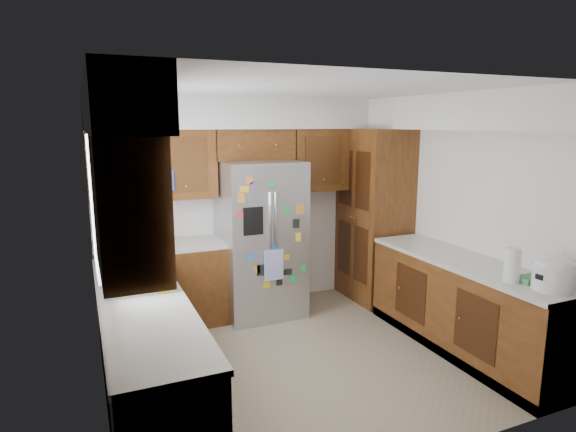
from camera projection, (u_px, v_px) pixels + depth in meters
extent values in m
plane|color=gray|center=(305.00, 357.00, 4.63)|extent=(3.60, 3.60, 0.00)
cube|color=white|center=(249.00, 204.00, 5.84)|extent=(3.60, 0.04, 2.50)
cube|color=white|center=(95.00, 251.00, 3.70)|extent=(0.04, 3.20, 2.50)
cube|color=white|center=(459.00, 216.00, 5.10)|extent=(0.04, 3.20, 2.50)
cube|color=white|center=(418.00, 282.00, 2.96)|extent=(3.60, 0.04, 2.50)
cube|color=white|center=(307.00, 88.00, 4.16)|extent=(3.60, 3.20, 0.02)
cube|color=silver|center=(253.00, 113.00, 5.47)|extent=(3.60, 0.38, 0.35)
cube|color=silver|center=(111.00, 108.00, 3.57)|extent=(0.38, 3.20, 0.35)
cube|color=silver|center=(451.00, 112.00, 4.83)|extent=(0.38, 3.20, 0.35)
cube|color=#44270D|center=(153.00, 165.00, 5.15)|extent=(1.33, 0.34, 0.75)
cube|color=#44270D|center=(339.00, 159.00, 6.03)|extent=(1.33, 0.34, 0.75)
cube|color=#44270D|center=(128.00, 204.00, 2.63)|extent=(0.34, 0.85, 0.75)
cube|color=white|center=(93.00, 204.00, 3.73)|extent=(0.02, 0.90, 1.05)
cube|color=white|center=(98.00, 203.00, 3.74)|extent=(0.01, 1.02, 1.15)
cube|color=#1C41A7|center=(166.00, 180.00, 5.04)|extent=(0.16, 0.02, 0.22)
cube|color=#BEB191|center=(130.00, 162.00, 4.87)|extent=(0.16, 0.02, 0.20)
cube|color=#44270D|center=(146.00, 358.00, 3.69)|extent=(0.60, 2.60, 0.88)
cube|color=#44270D|center=(189.00, 284.00, 5.40)|extent=(0.75, 0.60, 0.88)
cube|color=beige|center=(142.00, 301.00, 3.61)|extent=(0.63, 2.60, 0.04)
cube|color=beige|center=(188.00, 244.00, 5.31)|extent=(0.75, 0.60, 0.04)
cube|color=black|center=(149.00, 404.00, 3.77)|extent=(0.60, 2.60, 0.10)
cube|color=silver|center=(213.00, 404.00, 3.04)|extent=(0.01, 0.58, 0.80)
cube|color=#44270D|center=(464.00, 307.00, 4.71)|extent=(0.60, 2.25, 0.88)
cube|color=beige|center=(468.00, 262.00, 4.62)|extent=(0.63, 2.25, 0.04)
cube|color=black|center=(462.00, 344.00, 4.78)|extent=(0.60, 2.25, 0.10)
cube|color=#44270D|center=(374.00, 215.00, 6.05)|extent=(0.60, 0.90, 2.15)
cube|color=#A4A4A9|center=(261.00, 239.00, 5.55)|extent=(0.90, 0.75, 1.80)
cylinder|color=silver|center=(270.00, 234.00, 5.16)|extent=(0.02, 0.02, 0.90)
cylinder|color=silver|center=(276.00, 233.00, 5.18)|extent=(0.02, 0.02, 0.90)
cube|color=black|center=(253.00, 221.00, 5.07)|extent=(0.22, 0.01, 0.30)
cube|color=white|center=(274.00, 265.00, 5.22)|extent=(0.22, 0.01, 0.34)
cube|color=yellow|center=(244.00, 189.00, 4.96)|extent=(0.10, 0.00, 0.07)
cube|color=green|center=(287.00, 210.00, 5.20)|extent=(0.06, 0.00, 0.10)
cube|color=green|center=(303.00, 269.00, 5.41)|extent=(0.06, 0.00, 0.09)
cube|color=green|center=(272.00, 185.00, 5.08)|extent=(0.06, 0.00, 0.08)
cube|color=black|center=(278.00, 274.00, 5.29)|extent=(0.09, 0.00, 0.05)
cube|color=yellow|center=(267.00, 285.00, 5.26)|extent=(0.08, 0.00, 0.08)
cube|color=red|center=(239.00, 214.00, 4.99)|extent=(0.09, 0.00, 0.06)
cube|color=yellow|center=(285.00, 257.00, 5.29)|extent=(0.11, 0.00, 0.06)
cube|color=yellow|center=(298.00, 237.00, 5.31)|extent=(0.06, 0.00, 0.10)
cube|color=orange|center=(242.00, 198.00, 4.97)|extent=(0.08, 0.00, 0.11)
cube|color=black|center=(279.00, 280.00, 5.31)|extent=(0.07, 0.00, 0.11)
cube|color=orange|center=(300.00, 209.00, 5.26)|extent=(0.10, 0.00, 0.11)
cube|color=blue|center=(251.00, 257.00, 5.13)|extent=(0.09, 0.00, 0.06)
cube|color=orange|center=(250.00, 180.00, 4.97)|extent=(0.07, 0.00, 0.08)
cube|color=black|center=(296.00, 223.00, 5.27)|extent=(0.08, 0.00, 0.10)
cube|color=orange|center=(257.00, 269.00, 5.18)|extent=(0.06, 0.00, 0.09)
cube|color=black|center=(288.00, 272.00, 5.33)|extent=(0.11, 0.00, 0.06)
cube|color=black|center=(262.00, 270.00, 5.20)|extent=(0.11, 0.00, 0.12)
cube|color=blue|center=(275.00, 248.00, 5.22)|extent=(0.07, 0.00, 0.11)
cube|color=#8C4C99|center=(253.00, 186.00, 4.99)|extent=(0.06, 0.00, 0.08)
cube|color=#8C4C99|center=(274.00, 275.00, 5.27)|extent=(0.10, 0.00, 0.07)
cube|color=green|center=(293.00, 279.00, 5.37)|extent=(0.09, 0.00, 0.09)
cube|color=#44270D|center=(253.00, 144.00, 5.55)|extent=(0.96, 0.34, 0.35)
sphere|color=#19449E|center=(235.00, 115.00, 5.41)|extent=(0.30, 0.30, 0.30)
cylinder|color=black|center=(268.00, 122.00, 5.57)|extent=(0.28, 0.28, 0.16)
ellipsoid|color=#333338|center=(268.00, 115.00, 5.55)|extent=(0.26, 0.26, 0.12)
cube|color=silver|center=(136.00, 276.00, 3.95)|extent=(0.52, 0.70, 0.12)
cube|color=black|center=(135.00, 268.00, 3.94)|extent=(0.44, 0.60, 0.02)
cylinder|color=silver|center=(109.00, 260.00, 3.85)|extent=(0.02, 0.02, 0.30)
cylinder|color=silver|center=(116.00, 243.00, 3.84)|extent=(0.16, 0.02, 0.02)
cube|color=yellow|center=(162.00, 287.00, 3.79)|extent=(0.10, 0.18, 0.04)
cube|color=black|center=(134.00, 260.00, 4.46)|extent=(0.18, 0.14, 0.10)
cylinder|color=black|center=(133.00, 240.00, 4.42)|extent=(0.16, 0.16, 0.28)
cylinder|color=#A4A4A9|center=(119.00, 252.00, 4.55)|extent=(0.14, 0.14, 0.20)
sphere|color=silver|center=(136.00, 244.00, 4.82)|extent=(0.20, 0.20, 0.20)
cube|color=#3F72B2|center=(111.00, 244.00, 4.87)|extent=(0.14, 0.10, 0.18)
cube|color=#BFB28C|center=(134.00, 242.00, 5.04)|extent=(0.10, 0.08, 0.14)
cylinder|color=silver|center=(134.00, 266.00, 4.25)|extent=(0.08, 0.08, 0.11)
cylinder|color=white|center=(553.00, 277.00, 3.78)|extent=(0.31, 0.31, 0.20)
ellipsoid|color=white|center=(554.00, 265.00, 3.76)|extent=(0.30, 0.30, 0.13)
cube|color=black|center=(540.00, 277.00, 3.72)|extent=(0.04, 0.06, 0.04)
cylinder|color=white|center=(512.00, 265.00, 3.96)|extent=(0.13, 0.13, 0.29)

